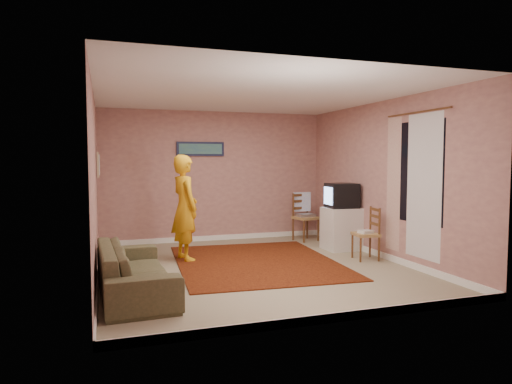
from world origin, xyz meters
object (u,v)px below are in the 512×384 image
object	(u,v)px
sofa	(135,269)
person	(185,208)
chair_b	(366,228)
chair_a	(306,212)
crt_tv	(341,196)
tv_cabinet	(341,229)

from	to	relation	value
sofa	person	xyz separation A→B (m)	(0.90, 1.68, 0.56)
chair_b	person	bearing A→B (deg)	-100.12
chair_b	person	world-z (taller)	person
sofa	person	bearing A→B (deg)	-30.80
person	chair_b	bearing A→B (deg)	-122.00
chair_a	person	world-z (taller)	person
chair_b	sofa	distance (m)	3.80
chair_b	crt_tv	bearing A→B (deg)	-174.64
tv_cabinet	person	world-z (taller)	person
tv_cabinet	person	size ratio (longest dim) A/B	0.45
tv_cabinet	chair_b	distance (m)	0.89
crt_tv	tv_cabinet	bearing A→B (deg)	-0.00
tv_cabinet	chair_a	xyz separation A→B (m)	(-0.22, 1.06, 0.20)
sofa	person	distance (m)	1.98
tv_cabinet	crt_tv	size ratio (longest dim) A/B	1.37
sofa	chair_a	bearing A→B (deg)	-54.97
chair_b	person	size ratio (longest dim) A/B	0.27
tv_cabinet	chair_a	size ratio (longest dim) A/B	1.47
chair_a	chair_b	size ratio (longest dim) A/B	1.12
crt_tv	person	world-z (taller)	person
tv_cabinet	crt_tv	world-z (taller)	crt_tv
sofa	crt_tv	bearing A→B (deg)	-68.68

